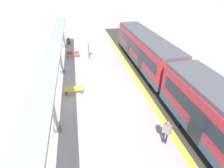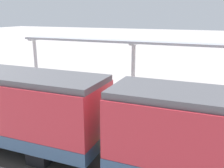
{
  "view_description": "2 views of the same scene",
  "coord_description": "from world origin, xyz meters",
  "px_view_note": "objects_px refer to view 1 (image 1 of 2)",
  "views": [
    {
      "loc": [
        1.65,
        13.06,
        8.51
      ],
      "look_at": [
        -0.58,
        1.82,
        1.76
      ],
      "focal_mm": 28.69,
      "sensor_mm": 36.0,
      "label": 1
    },
    {
      "loc": [
        -13.81,
        -1.39,
        5.88
      ],
      "look_at": [
        -0.41,
        4.12,
        1.93
      ],
      "focal_mm": 41.53,
      "sensor_mm": 36.0,
      "label": 2
    }
  ],
  "objects_px": {
    "canopy_pillar_nearest": "(63,33)",
    "bench_near_end": "(73,54)",
    "trash_bin": "(68,41)",
    "canopy_pillar_third": "(52,106)",
    "canopy_pillar_second": "(60,55)",
    "passenger_waiting_near_edge": "(167,130)",
    "train_near_carriage": "(145,49)",
    "bench_far_end": "(74,90)",
    "platform_info_sign": "(88,48)"
  },
  "relations": [
    {
      "from": "train_near_carriage",
      "to": "trash_bin",
      "type": "xyz_separation_m",
      "value": [
        8.45,
        -9.28,
        -1.39
      ]
    },
    {
      "from": "trash_bin",
      "to": "bench_far_end",
      "type": "bearing_deg",
      "value": 92.39
    },
    {
      "from": "platform_info_sign",
      "to": "passenger_waiting_near_edge",
      "type": "bearing_deg",
      "value": 103.21
    },
    {
      "from": "canopy_pillar_third",
      "to": "trash_bin",
      "type": "distance_m",
      "value": 18.14
    },
    {
      "from": "canopy_pillar_third",
      "to": "platform_info_sign",
      "type": "relative_size",
      "value": 1.78
    },
    {
      "from": "bench_near_end",
      "to": "trash_bin",
      "type": "height_order",
      "value": "trash_bin"
    },
    {
      "from": "train_near_carriage",
      "to": "platform_info_sign",
      "type": "bearing_deg",
      "value": -26.91
    },
    {
      "from": "canopy_pillar_nearest",
      "to": "bench_near_end",
      "type": "height_order",
      "value": "canopy_pillar_nearest"
    },
    {
      "from": "canopy_pillar_third",
      "to": "passenger_waiting_near_edge",
      "type": "bearing_deg",
      "value": 160.64
    },
    {
      "from": "canopy_pillar_nearest",
      "to": "passenger_waiting_near_edge",
      "type": "relative_size",
      "value": 2.38
    },
    {
      "from": "canopy_pillar_third",
      "to": "trash_bin",
      "type": "bearing_deg",
      "value": -91.73
    },
    {
      "from": "passenger_waiting_near_edge",
      "to": "train_near_carriage",
      "type": "bearing_deg",
      "value": -103.42
    },
    {
      "from": "platform_info_sign",
      "to": "passenger_waiting_near_edge",
      "type": "relative_size",
      "value": 1.34
    },
    {
      "from": "canopy_pillar_nearest",
      "to": "platform_info_sign",
      "type": "bearing_deg",
      "value": 121.19
    },
    {
      "from": "canopy_pillar_nearest",
      "to": "platform_info_sign",
      "type": "xyz_separation_m",
      "value": [
        -3.07,
        5.07,
        -0.65
      ]
    },
    {
      "from": "train_near_carriage",
      "to": "canopy_pillar_nearest",
      "type": "bearing_deg",
      "value": -41.93
    },
    {
      "from": "bench_near_end",
      "to": "train_near_carriage",
      "type": "bearing_deg",
      "value": 154.43
    },
    {
      "from": "bench_far_end",
      "to": "passenger_waiting_near_edge",
      "type": "bearing_deg",
      "value": 129.51
    },
    {
      "from": "bench_near_end",
      "to": "trash_bin",
      "type": "xyz_separation_m",
      "value": [
        0.6,
        -5.53,
        -0.0
      ]
    },
    {
      "from": "canopy_pillar_nearest",
      "to": "canopy_pillar_third",
      "type": "xyz_separation_m",
      "value": [
        0.0,
        16.86,
        0.0
      ]
    },
    {
      "from": "canopy_pillar_nearest",
      "to": "canopy_pillar_second",
      "type": "distance_m",
      "value": 8.5
    },
    {
      "from": "passenger_waiting_near_edge",
      "to": "bench_far_end",
      "type": "bearing_deg",
      "value": -50.49
    },
    {
      "from": "train_near_carriage",
      "to": "canopy_pillar_second",
      "type": "xyz_separation_m",
      "value": [
        8.99,
        0.42,
        0.15
      ]
    },
    {
      "from": "canopy_pillar_third",
      "to": "platform_info_sign",
      "type": "distance_m",
      "value": 12.2
    },
    {
      "from": "trash_bin",
      "to": "passenger_waiting_near_edge",
      "type": "distance_m",
      "value": 21.13
    },
    {
      "from": "train_near_carriage",
      "to": "passenger_waiting_near_edge",
      "type": "xyz_separation_m",
      "value": [
        2.63,
        11.02,
        -0.81
      ]
    },
    {
      "from": "canopy_pillar_nearest",
      "to": "canopy_pillar_third",
      "type": "relative_size",
      "value": 1.0
    },
    {
      "from": "bench_near_end",
      "to": "passenger_waiting_near_edge",
      "type": "bearing_deg",
      "value": 109.46
    },
    {
      "from": "train_near_carriage",
      "to": "canopy_pillar_third",
      "type": "distance_m",
      "value": 12.57
    },
    {
      "from": "canopy_pillar_second",
      "to": "bench_far_end",
      "type": "height_order",
      "value": "canopy_pillar_second"
    },
    {
      "from": "canopy_pillar_nearest",
      "to": "canopy_pillar_second",
      "type": "height_order",
      "value": "same"
    },
    {
      "from": "trash_bin",
      "to": "platform_info_sign",
      "type": "bearing_deg",
      "value": 111.91
    },
    {
      "from": "train_near_carriage",
      "to": "platform_info_sign",
      "type": "height_order",
      "value": "train_near_carriage"
    },
    {
      "from": "train_near_carriage",
      "to": "bench_near_end",
      "type": "relative_size",
      "value": 8.8
    },
    {
      "from": "bench_near_end",
      "to": "canopy_pillar_third",
      "type": "bearing_deg",
      "value": 84.8
    },
    {
      "from": "bench_near_end",
      "to": "platform_info_sign",
      "type": "height_order",
      "value": "platform_info_sign"
    },
    {
      "from": "canopy_pillar_second",
      "to": "canopy_pillar_third",
      "type": "height_order",
      "value": "same"
    },
    {
      "from": "canopy_pillar_nearest",
      "to": "canopy_pillar_second",
      "type": "xyz_separation_m",
      "value": [
        0.0,
        8.5,
        0.0
      ]
    },
    {
      "from": "bench_far_end",
      "to": "platform_info_sign",
      "type": "relative_size",
      "value": 0.69
    },
    {
      "from": "bench_far_end",
      "to": "passenger_waiting_near_edge",
      "type": "relative_size",
      "value": 0.92
    },
    {
      "from": "canopy_pillar_third",
      "to": "canopy_pillar_second",
      "type": "bearing_deg",
      "value": -90.0
    },
    {
      "from": "canopy_pillar_third",
      "to": "bench_far_end",
      "type": "xyz_separation_m",
      "value": [
        -1.13,
        -4.11,
        -1.54
      ]
    },
    {
      "from": "canopy_pillar_nearest",
      "to": "passenger_waiting_near_edge",
      "type": "bearing_deg",
      "value": 108.43
    },
    {
      "from": "bench_near_end",
      "to": "canopy_pillar_nearest",
      "type": "bearing_deg",
      "value": -75.21
    },
    {
      "from": "canopy_pillar_nearest",
      "to": "trash_bin",
      "type": "height_order",
      "value": "canopy_pillar_nearest"
    },
    {
      "from": "canopy_pillar_second",
      "to": "trash_bin",
      "type": "bearing_deg",
      "value": -93.22
    },
    {
      "from": "canopy_pillar_nearest",
      "to": "passenger_waiting_near_edge",
      "type": "distance_m",
      "value": 20.15
    },
    {
      "from": "passenger_waiting_near_edge",
      "to": "bench_near_end",
      "type": "bearing_deg",
      "value": -70.54
    },
    {
      "from": "canopy_pillar_second",
      "to": "bench_near_end",
      "type": "relative_size",
      "value": 2.6
    },
    {
      "from": "canopy_pillar_second",
      "to": "platform_info_sign",
      "type": "distance_m",
      "value": 4.65
    }
  ]
}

